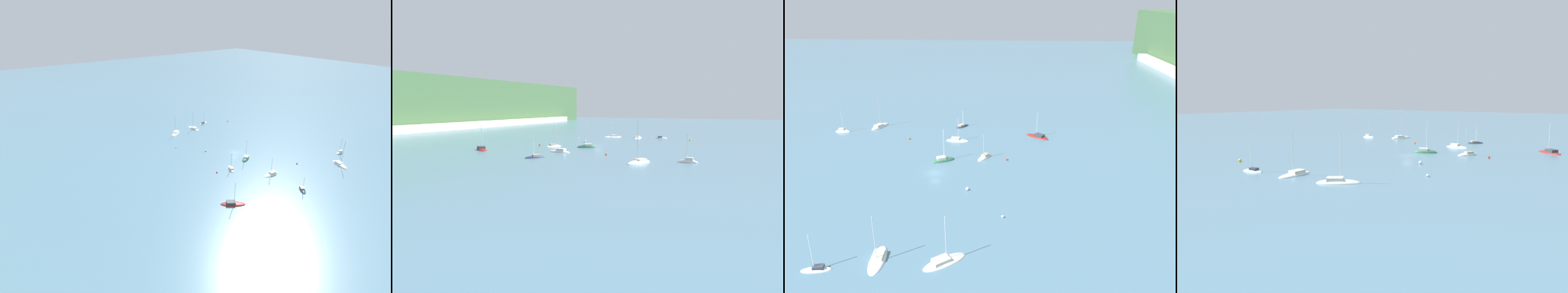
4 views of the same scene
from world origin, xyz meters
TOP-DOWN VIEW (x-y plane):
  - ground_plane at (0.00, 0.00)m, footprint 600.00×600.00m
  - sailboat_0 at (-23.13, 3.08)m, footprint 2.72×7.23m
  - sailboat_1 at (-29.01, -36.17)m, footprint 1.35×5.03m
  - sailboat_2 at (-36.95, 3.26)m, footprint 5.39×5.09m
  - sailboat_3 at (35.05, 7.81)m, footprint 7.12×8.18m
  - sailboat_4 at (35.15, -3.84)m, footprint 8.16×3.14m
  - sailboat_5 at (-7.69, 1.00)m, footprint 5.05×6.95m
  - sailboat_6 at (38.37, -13.28)m, footprint 2.33×5.30m
  - sailboat_7 at (-10.47, 12.34)m, footprint 6.10×4.62m
  - sailboat_8 at (-34.96, -25.34)m, footprint 8.47×5.68m
  - sailboat_9 at (-28.21, 28.69)m, footprint 7.26×8.27m
  - mooring_buoy_0 at (-9.16, 18.71)m, footprint 0.57×0.57m
  - mooring_buoy_1 at (8.87, 9.33)m, footprint 0.75×0.75m
  - mooring_buoy_2 at (20.22, 17.78)m, footprint 0.55×0.55m
  - mooring_buoy_3 at (-23.70, -12.35)m, footprint 0.61×0.61m
  - mooring_buoy_4 at (32.75, -26.54)m, footprint 0.72×0.72m

SIDE VIEW (x-z plane):
  - ground_plane at x=0.00m, z-range 0.00..0.00m
  - sailboat_7 at x=-10.47m, z-range -3.84..4.01m
  - sailboat_8 at x=-34.96m, z-range -5.86..6.04m
  - sailboat_2 at x=-36.95m, z-range -2.99..3.19m
  - sailboat_4 at x=35.15m, z-range -4.74..4.95m
  - sailboat_3 at x=35.05m, z-range -4.80..5.01m
  - sailboat_5 at x=-7.69m, z-range -4.97..5.19m
  - sailboat_6 at x=38.37m, z-range -3.71..3.95m
  - sailboat_0 at x=-23.13m, z-range -3.87..4.13m
  - sailboat_9 at x=-28.21m, z-range -4.29..4.57m
  - sailboat_1 at x=-29.01m, z-range -3.90..4.18m
  - mooring_buoy_2 at x=20.22m, z-range 0.00..0.55m
  - mooring_buoy_0 at x=-9.16m, z-range 0.00..0.57m
  - mooring_buoy_3 at x=-23.70m, z-range 0.00..0.61m
  - mooring_buoy_4 at x=32.75m, z-range 0.00..0.72m
  - mooring_buoy_1 at x=8.87m, z-range 0.00..0.75m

